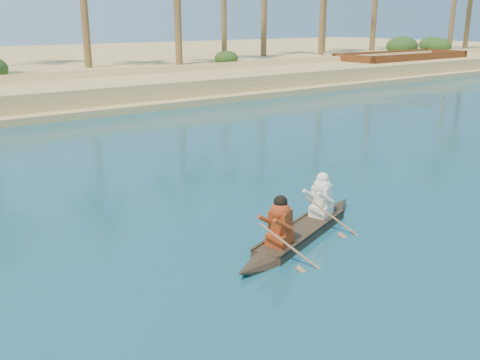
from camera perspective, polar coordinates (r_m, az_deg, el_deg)
canoe at (r=12.11m, az=6.60°, el=-4.79°), size 5.17×2.44×1.44m
barge_right at (r=51.17m, az=16.87°, el=11.68°), size 13.35×4.50×2.22m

